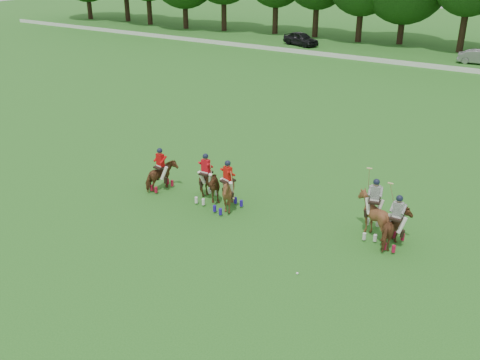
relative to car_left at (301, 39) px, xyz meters
The scene contains 10 objects.
ground 45.49m from the car_left, 69.14° to the right, with size 180.00×180.00×0.00m, color #23601B.
boundary_rail 16.81m from the car_left, 15.53° to the right, with size 120.00×0.10×0.44m, color white.
car_left is the anchor object (origin of this frame).
car_mid 19.10m from the car_left, ahead, with size 1.39×3.99×1.31m, color gray.
polo_red_a 40.36m from the car_left, 72.85° to the right, with size 1.04×1.71×2.10m.
polo_red_b 40.97m from the car_left, 69.49° to the right, with size 1.63×1.43×2.27m.
polo_red_c 41.76m from the car_left, 67.87° to the right, with size 1.68×1.79×2.34m.
polo_stripe_a 44.13m from the car_left, 58.92° to the right, with size 1.07×1.73×2.72m.
polo_stripe_b 43.22m from the car_left, 59.83° to the right, with size 1.75×1.87×2.96m.
polo_ball 46.29m from the car_left, 63.69° to the right, with size 0.09×0.09×0.09m, color white.
Camera 1 is at (11.12, -13.47, 10.70)m, focal length 40.00 mm.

